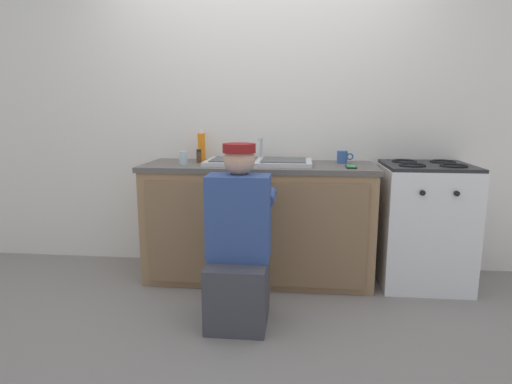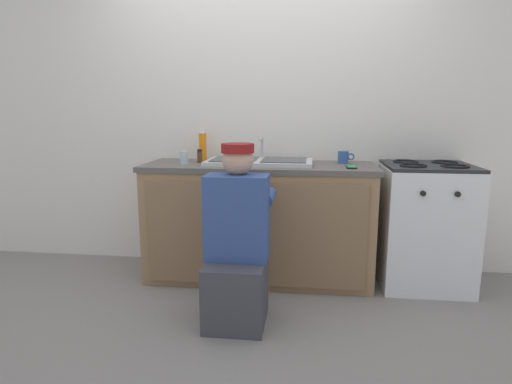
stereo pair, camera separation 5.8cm
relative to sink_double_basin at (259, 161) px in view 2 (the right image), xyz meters
The scene contains 12 objects.
ground_plane 0.97m from the sink_double_basin, 90.00° to the right, with size 12.00×12.00×0.00m, color gray.
back_wall 0.48m from the sink_double_basin, 90.00° to the left, with size 6.00×0.10×2.50m, color silver.
counter_cabinet 0.49m from the sink_double_basin, 90.00° to the right, with size 1.71×0.62×0.86m.
countertop 0.04m from the sink_double_basin, 90.00° to the right, with size 1.75×0.62×0.04m, color #5B5651.
sink_double_basin is the anchor object (origin of this frame).
stove_range 1.33m from the sink_double_basin, ahead, with size 0.63×0.62×0.93m.
plumber_person 0.88m from the sink_double_basin, 93.82° to the right, with size 0.42×0.61×1.10m.
spice_bottle_pepper 0.47m from the sink_double_basin, behind, with size 0.04×0.04×0.10m.
cell_phone 0.69m from the sink_double_basin, 11.96° to the right, with size 0.07×0.14×0.01m.
coffee_mug 0.65m from the sink_double_basin, 10.11° to the left, with size 0.13×0.08×0.09m.
soap_bottle_orange 0.52m from the sink_double_basin, 159.84° to the left, with size 0.06×0.06×0.25m.
water_glass 0.57m from the sink_double_basin, 169.81° to the right, with size 0.06×0.06×0.10m.
Camera 2 is at (0.38, -2.91, 1.30)m, focal length 30.00 mm.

